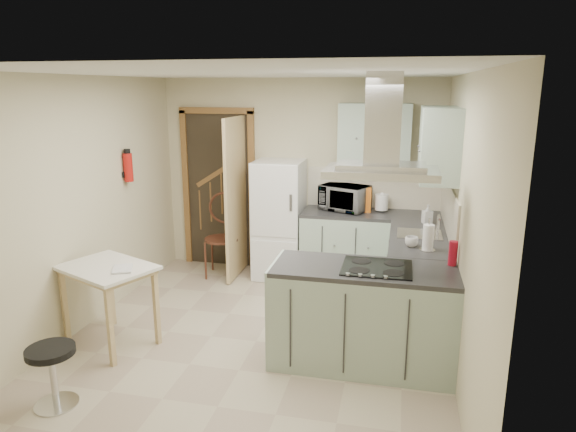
% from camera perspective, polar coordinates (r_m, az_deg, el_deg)
% --- Properties ---
extents(floor, '(4.20, 4.20, 0.00)m').
position_cam_1_polar(floor, '(5.10, -3.57, -13.72)').
color(floor, '#B3A78B').
rests_on(floor, ground).
extents(ceiling, '(4.20, 4.20, 0.00)m').
position_cam_1_polar(ceiling, '(4.52, -4.07, 15.59)').
color(ceiling, silver).
rests_on(ceiling, back_wall).
extents(back_wall, '(3.60, 0.00, 3.60)m').
position_cam_1_polar(back_wall, '(6.65, 1.28, 4.31)').
color(back_wall, beige).
rests_on(back_wall, floor).
extents(left_wall, '(0.00, 4.20, 4.20)m').
position_cam_1_polar(left_wall, '(5.43, -22.34, 1.02)').
color(left_wall, beige).
rests_on(left_wall, floor).
extents(right_wall, '(0.00, 4.20, 4.20)m').
position_cam_1_polar(right_wall, '(4.51, 18.76, -1.19)').
color(right_wall, beige).
rests_on(right_wall, floor).
extents(doorway, '(1.10, 0.12, 2.10)m').
position_cam_1_polar(doorway, '(6.96, -7.71, 2.94)').
color(doorway, brown).
rests_on(doorway, floor).
extents(fridge, '(0.60, 0.60, 1.50)m').
position_cam_1_polar(fridge, '(6.51, -0.99, -0.40)').
color(fridge, white).
rests_on(fridge, floor).
extents(counter_back, '(1.08, 0.60, 0.90)m').
position_cam_1_polar(counter_back, '(6.46, 6.48, -3.39)').
color(counter_back, '#9EB2A0').
rests_on(counter_back, floor).
extents(counter_right, '(0.60, 1.95, 0.90)m').
position_cam_1_polar(counter_right, '(5.79, 14.07, -5.81)').
color(counter_right, '#9EB2A0').
rests_on(counter_right, floor).
extents(splashback, '(1.68, 0.02, 0.50)m').
position_cam_1_polar(splashback, '(6.54, 9.54, 3.06)').
color(splashback, beige).
rests_on(splashback, counter_back).
extents(wall_cabinet_back, '(0.85, 0.35, 0.70)m').
position_cam_1_polar(wall_cabinet_back, '(6.29, 9.62, 9.06)').
color(wall_cabinet_back, '#9EB2A0').
rests_on(wall_cabinet_back, back_wall).
extents(wall_cabinet_right, '(0.35, 0.90, 0.70)m').
position_cam_1_polar(wall_cabinet_right, '(5.22, 16.43, 7.70)').
color(wall_cabinet_right, '#9EB2A0').
rests_on(wall_cabinet_right, right_wall).
extents(peninsula, '(1.55, 0.65, 0.90)m').
position_cam_1_polar(peninsula, '(4.58, 8.34, -10.96)').
color(peninsula, '#9EB2A0').
rests_on(peninsula, floor).
extents(hob, '(0.58, 0.50, 0.01)m').
position_cam_1_polar(hob, '(4.41, 9.85, -5.66)').
color(hob, black).
rests_on(hob, peninsula).
extents(extractor_hood, '(0.90, 0.55, 0.10)m').
position_cam_1_polar(extractor_hood, '(4.21, 10.32, 4.84)').
color(extractor_hood, silver).
rests_on(extractor_hood, ceiling).
extents(sink, '(0.45, 0.40, 0.01)m').
position_cam_1_polar(sink, '(5.49, 14.38, -1.95)').
color(sink, silver).
rests_on(sink, counter_right).
extents(fire_extinguisher, '(0.10, 0.10, 0.32)m').
position_cam_1_polar(fire_extinguisher, '(6.10, -17.33, 5.17)').
color(fire_extinguisher, '#B2140F').
rests_on(fire_extinguisher, left_wall).
extents(drop_leaf_table, '(1.01, 0.91, 0.78)m').
position_cam_1_polar(drop_leaf_table, '(5.18, -19.14, -9.34)').
color(drop_leaf_table, tan).
rests_on(drop_leaf_table, floor).
extents(bentwood_chair, '(0.48, 0.48, 0.97)m').
position_cam_1_polar(bentwood_chair, '(6.65, -7.41, -2.57)').
color(bentwood_chair, '#462F17').
rests_on(bentwood_chair, floor).
extents(stool, '(0.47, 0.47, 0.49)m').
position_cam_1_polar(stool, '(4.46, -24.62, -15.89)').
color(stool, black).
rests_on(stool, floor).
extents(microwave, '(0.66, 0.57, 0.31)m').
position_cam_1_polar(microwave, '(6.38, 6.30, 2.03)').
color(microwave, black).
rests_on(microwave, counter_back).
extents(kettle, '(0.19, 0.19, 0.23)m').
position_cam_1_polar(kettle, '(6.39, 10.36, 1.53)').
color(kettle, white).
rests_on(kettle, counter_back).
extents(cereal_box, '(0.10, 0.21, 0.30)m').
position_cam_1_polar(cereal_box, '(6.38, 8.81, 1.89)').
color(cereal_box, orange).
rests_on(cereal_box, counter_back).
extents(soap_bottle, '(0.13, 0.13, 0.21)m').
position_cam_1_polar(soap_bottle, '(5.94, 15.23, 0.21)').
color(soap_bottle, '#A2A5AE').
rests_on(soap_bottle, counter_right).
extents(paper_towel, '(0.12, 0.12, 0.26)m').
position_cam_1_polar(paper_towel, '(4.94, 15.32, -2.28)').
color(paper_towel, white).
rests_on(paper_towel, counter_right).
extents(cup, '(0.14, 0.14, 0.10)m').
position_cam_1_polar(cup, '(5.04, 13.57, -2.80)').
color(cup, white).
rests_on(cup, counter_right).
extents(red_bottle, '(0.10, 0.10, 0.21)m').
position_cam_1_polar(red_bottle, '(4.61, 17.85, -3.96)').
color(red_bottle, '#AF0F25').
rests_on(red_bottle, peninsula).
extents(book, '(0.25, 0.28, 0.10)m').
position_cam_1_polar(book, '(4.89, -18.96, -5.18)').
color(book, '#A0353E').
rests_on(book, drop_leaf_table).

